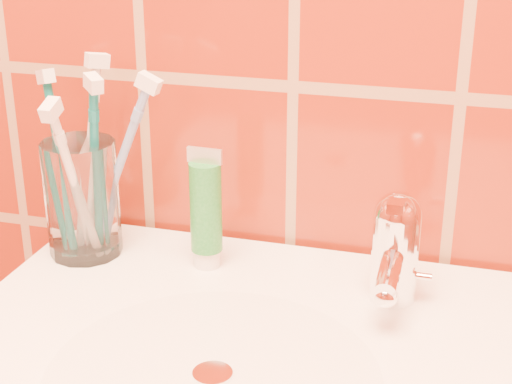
% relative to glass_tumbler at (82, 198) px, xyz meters
% --- Properties ---
extents(glass_tumbler, '(0.10, 0.10, 0.14)m').
position_rel_glass_tumbler_xyz_m(glass_tumbler, '(0.00, 0.00, 0.00)').
color(glass_tumbler, white).
rests_on(glass_tumbler, pedestal_sink).
extents(toothpaste_tube, '(0.04, 0.04, 0.14)m').
position_rel_glass_tumbler_xyz_m(toothpaste_tube, '(0.15, 0.01, -0.00)').
color(toothpaste_tube, white).
rests_on(toothpaste_tube, pedestal_sink).
extents(faucet, '(0.05, 0.11, 0.12)m').
position_rel_glass_tumbler_xyz_m(faucet, '(0.36, -0.02, -0.00)').
color(faucet, white).
rests_on(faucet, pedestal_sink).
extents(toothbrush_0, '(0.03, 0.16, 0.23)m').
position_rel_glass_tumbler_xyz_m(toothbrush_0, '(0.01, -0.03, 0.03)').
color(toothbrush_0, silver).
rests_on(toothbrush_0, glass_tumbler).
extents(toothbrush_1, '(0.09, 0.10, 0.24)m').
position_rel_glass_tumbler_xyz_m(toothbrush_1, '(0.00, 0.02, 0.05)').
color(toothbrush_1, silver).
rests_on(toothbrush_1, glass_tumbler).
extents(toothbrush_2, '(0.12, 0.11, 0.22)m').
position_rel_glass_tumbler_xyz_m(toothbrush_2, '(-0.03, 0.01, 0.04)').
color(toothbrush_2, '#0D6F70').
rests_on(toothbrush_2, glass_tumbler).
extents(toothbrush_3, '(0.10, 0.10, 0.23)m').
position_rel_glass_tumbler_xyz_m(toothbrush_3, '(0.02, -0.00, 0.04)').
color(toothbrush_3, '#0D6B71').
rests_on(toothbrush_3, glass_tumbler).
extents(toothbrush_4, '(0.12, 0.12, 0.22)m').
position_rel_glass_tumbler_xyz_m(toothbrush_4, '(0.04, 0.01, 0.04)').
color(toothbrush_4, '#738FCC').
rests_on(toothbrush_4, glass_tumbler).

